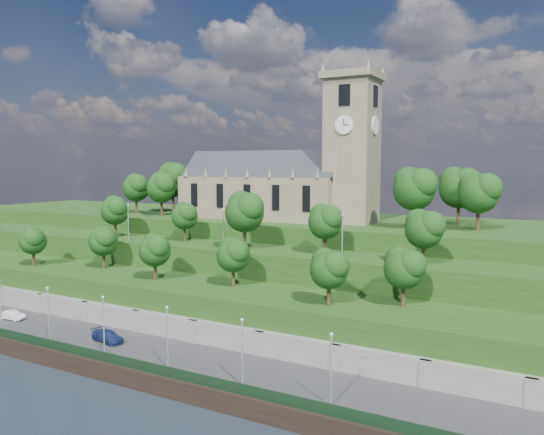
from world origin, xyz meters
The scene contains 16 objects.
ground centered at (0.00, 0.00, 0.00)m, with size 320.00×320.00×0.00m, color #1C232C.
promenade centered at (0.00, 6.00, 1.00)m, with size 160.00×12.00×2.00m, color #2D2D30.
quay_wall centered at (0.00, -0.05, 1.10)m, with size 160.00×0.50×2.20m, color black.
fence centered at (0.00, 0.60, 2.60)m, with size 160.00×0.10×1.20m, color black.
retaining_wall centered at (0.00, 11.97, 2.50)m, with size 160.00×2.10×5.00m.
embankment_lower centered at (0.00, 18.00, 4.00)m, with size 160.00×12.00×8.00m, color #1C3B13.
embankment_upper centered at (0.00, 29.00, 6.00)m, with size 160.00×10.00×12.00m, color #1C3B13.
hilltop centered at (0.00, 50.00, 7.50)m, with size 160.00×32.00×15.00m, color #1C3B13.
church centered at (0.79, 45.98, 22.52)m, with size 38.60×12.35×27.60m.
trees_lower centered at (1.15, 18.10, 12.83)m, with size 67.85×8.82×7.30m.
trees_upper centered at (3.27, 27.95, 17.45)m, with size 61.77×8.38×9.22m.
trees_hilltop centered at (2.15, 44.97, 21.68)m, with size 74.96×16.33×10.99m.
lamp_posts_promenade centered at (-2.00, 2.50, 6.27)m, with size 60.36×0.36×7.34m.
lamp_posts_upper centered at (0.00, 26.00, 15.83)m, with size 40.36×0.36×6.50m.
car_middle centered at (-25.39, 6.51, 2.70)m, with size 1.48×4.24×1.40m, color silver.
car_right centered at (-5.07, 6.01, 2.76)m, with size 2.12×5.21×1.51m, color #16224F.
Camera 1 is at (46.43, -43.35, 25.15)m, focal length 35.00 mm.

